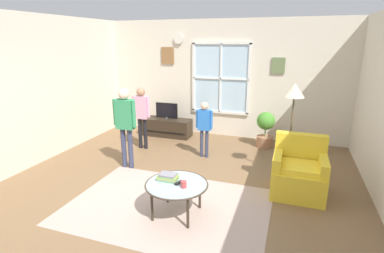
{
  "coord_description": "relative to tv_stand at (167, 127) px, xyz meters",
  "views": [
    {
      "loc": [
        1.61,
        -3.69,
        2.25
      ],
      "look_at": [
        0.14,
        0.57,
        0.94
      ],
      "focal_mm": 27.89,
      "sensor_mm": 36.0,
      "label": 1
    }
  ],
  "objects": [
    {
      "name": "cup",
      "position": [
        1.62,
        -3.17,
        0.28
      ],
      "size": [
        0.08,
        0.08,
        0.08
      ],
      "primitive_type": "cylinder",
      "color": "#BF3F3F",
      "rests_on": "coffee_table"
    },
    {
      "name": "person_blue_shirt",
      "position": [
        1.25,
        -1.03,
        0.49
      ],
      "size": [
        0.34,
        0.15,
        1.11
      ],
      "color": "#333851",
      "rests_on": "ground_plane"
    },
    {
      "name": "back_wall",
      "position": [
        1.22,
        0.55,
        1.15
      ],
      "size": [
        5.68,
        0.17,
        2.72
      ],
      "color": "beige",
      "rests_on": "ground_plane"
    },
    {
      "name": "television",
      "position": [
        0.0,
        -0.0,
        0.42
      ],
      "size": [
        0.54,
        0.08,
        0.39
      ],
      "color": "#4C4C4C",
      "rests_on": "tv_stand"
    },
    {
      "name": "person_pink_shirt",
      "position": [
        -0.14,
        -0.97,
        0.61
      ],
      "size": [
        0.4,
        0.18,
        1.32
      ],
      "color": "black",
      "rests_on": "ground_plane"
    },
    {
      "name": "potted_plant_by_window",
      "position": [
        2.33,
        -0.03,
        0.22
      ],
      "size": [
        0.39,
        0.39,
        0.78
      ],
      "color": "#9E6B4C",
      "rests_on": "ground_plane"
    },
    {
      "name": "remote_near_books",
      "position": [
        1.52,
        -3.09,
        0.25
      ],
      "size": [
        0.08,
        0.15,
        0.02
      ],
      "primitive_type": "cube",
      "rotation": [
        0.0,
        0.0,
        -0.34
      ],
      "color": "black",
      "rests_on": "coffee_table"
    },
    {
      "name": "coffee_table",
      "position": [
        1.5,
        -3.11,
        0.21
      ],
      "size": [
        0.83,
        0.83,
        0.45
      ],
      "color": "#99B2B7",
      "rests_on": "ground_plane"
    },
    {
      "name": "side_wall_left",
      "position": [
        -1.68,
        -2.68,
        1.15
      ],
      "size": [
        0.12,
        6.35,
        2.72
      ],
      "color": "beige",
      "rests_on": "ground_plane"
    },
    {
      "name": "ground_plane",
      "position": [
        1.22,
        -2.68,
        -0.22
      ],
      "size": [
        6.28,
        6.95,
        0.02
      ],
      "primitive_type": "cube",
      "color": "brown"
    },
    {
      "name": "floor_lamp",
      "position": [
        2.85,
        -1.44,
        1.13
      ],
      "size": [
        0.32,
        0.32,
        1.6
      ],
      "color": "black",
      "rests_on": "ground_plane"
    },
    {
      "name": "armchair",
      "position": [
        3.02,
        -1.96,
        0.11
      ],
      "size": [
        0.76,
        0.74,
        0.87
      ],
      "color": "yellow",
      "rests_on": "ground_plane"
    },
    {
      "name": "book_stack",
      "position": [
        1.36,
        -3.06,
        0.29
      ],
      "size": [
        0.27,
        0.16,
        0.1
      ],
      "color": "#7FBB81",
      "rests_on": "coffee_table"
    },
    {
      "name": "area_rug",
      "position": [
        1.3,
        -2.97,
        -0.21
      ],
      "size": [
        2.78,
        1.93,
        0.01
      ],
      "primitive_type": "cube",
      "color": "tan",
      "rests_on": "ground_plane"
    },
    {
      "name": "tv_stand",
      "position": [
        0.0,
        0.0,
        0.0
      ],
      "size": [
        1.17,
        0.44,
        0.42
      ],
      "color": "#2D2319",
      "rests_on": "ground_plane"
    },
    {
      "name": "person_green_shirt",
      "position": [
        0.07,
        -1.97,
        0.71
      ],
      "size": [
        0.44,
        0.2,
        1.46
      ],
      "color": "#333851",
      "rests_on": "ground_plane"
    }
  ]
}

